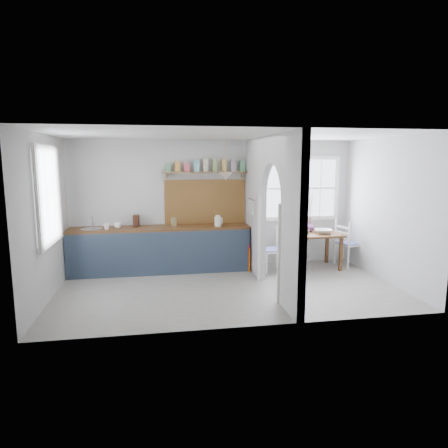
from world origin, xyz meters
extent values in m
cube|color=gray|center=(0.00, 0.00, 0.00)|extent=(5.80, 3.20, 0.01)
cube|color=#BCBCBC|center=(0.00, 0.00, 2.60)|extent=(5.80, 3.20, 0.01)
cube|color=#BCBCBC|center=(0.00, 1.60, 1.30)|extent=(5.80, 0.01, 2.60)
cube|color=#BCBCBC|center=(0.00, -1.60, 1.30)|extent=(5.80, 0.01, 2.60)
cube|color=#BCBCBC|center=(-2.90, 0.00, 1.30)|extent=(0.01, 3.20, 2.60)
cube|color=#BCBCBC|center=(2.90, 0.00, 1.30)|extent=(0.01, 3.20, 2.60)
cube|color=#BCBCBC|center=(0.70, -1.20, 1.30)|extent=(0.12, 0.80, 2.60)
cube|color=#BCBCBC|center=(0.70, 1.00, 1.30)|extent=(0.12, 1.20, 2.60)
cube|color=#BCBCBC|center=(0.70, -0.20, 2.08)|extent=(0.12, 1.20, 1.05)
cube|color=brown|center=(-1.13, 1.30, 0.88)|extent=(3.50, 0.60, 0.05)
cube|color=#2E3A4D|center=(-1.13, 1.01, 0.42)|extent=(3.50, 0.03, 0.85)
cube|color=#402115|center=(-1.13, 1.35, 0.42)|extent=(3.46, 0.45, 0.85)
cylinder|color=silver|center=(-2.43, 1.30, 0.89)|extent=(0.40, 0.40, 0.02)
cube|color=brown|center=(-0.20, 1.58, 1.35)|extent=(1.65, 0.03, 0.90)
cube|color=olive|center=(-0.20, 1.49, 1.95)|extent=(1.75, 0.20, 0.03)
cube|color=#418356|center=(-0.95, 1.49, 2.06)|extent=(0.09, 0.09, 0.18)
cube|color=#C8872B|center=(-0.76, 1.49, 2.06)|extent=(0.09, 0.09, 0.18)
cube|color=#C33C4C|center=(-0.58, 1.49, 2.06)|extent=(0.09, 0.09, 0.18)
cube|color=#619CA3|center=(-0.39, 1.49, 2.06)|extent=(0.09, 0.09, 0.18)
cube|color=beige|center=(-0.20, 1.49, 2.06)|extent=(0.09, 0.09, 0.18)
cube|color=olive|center=(-0.02, 1.49, 2.06)|extent=(0.09, 0.09, 0.18)
cube|color=#B08534|center=(0.17, 1.49, 2.06)|extent=(0.09, 0.09, 0.18)
cube|color=gray|center=(0.35, 1.49, 2.06)|extent=(0.09, 0.09, 0.18)
cube|color=#418356|center=(0.54, 1.49, 2.06)|extent=(0.09, 0.09, 0.18)
cone|color=beige|center=(0.15, 1.15, 1.88)|extent=(0.26, 0.26, 0.16)
cylinder|color=silver|center=(0.61, 0.90, 1.45)|extent=(0.02, 0.50, 0.02)
imported|color=white|center=(-2.13, 1.19, 0.95)|extent=(0.12, 0.12, 0.11)
imported|color=white|center=(-1.93, 1.27, 0.96)|extent=(0.17, 0.17, 0.11)
cube|color=#402115|center=(-1.60, 1.42, 1.02)|extent=(0.12, 0.16, 0.23)
cylinder|color=olive|center=(-0.86, 1.33, 0.98)|extent=(0.11, 0.11, 0.17)
cube|color=#C71648|center=(0.58, 0.98, 0.28)|extent=(0.02, 0.03, 0.53)
cube|color=orange|center=(0.58, 0.93, 0.25)|extent=(0.02, 0.03, 0.48)
imported|color=silver|center=(2.14, 1.01, 0.76)|extent=(0.41, 0.41, 0.09)
imported|color=#639862|center=(1.77, 0.95, 0.76)|extent=(0.13, 0.13, 0.09)
cylinder|color=black|center=(1.54, 1.04, 0.73)|extent=(0.18, 0.18, 0.01)
imported|color=#65336E|center=(1.94, 1.26, 0.83)|extent=(0.28, 0.28, 0.22)
camera|label=1|loc=(-1.20, -6.50, 2.20)|focal=32.00mm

